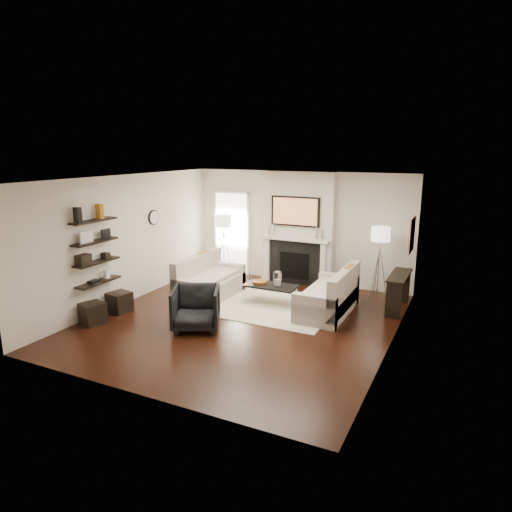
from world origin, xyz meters
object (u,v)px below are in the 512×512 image
at_px(coffee_table, 271,286).
at_px(lamp_left_shade, 224,221).
at_px(loveseat_left_base, 210,288).
at_px(loveseat_right_base, 327,303).
at_px(armchair, 196,306).
at_px(lamp_right_shade, 381,234).
at_px(ottoman_near, 120,302).

xyz_separation_m(coffee_table, lamp_left_shade, (-1.94, 1.41, 1.05)).
relative_size(loveseat_left_base, coffee_table, 1.64).
bearing_deg(loveseat_right_base, coffee_table, -179.90).
bearing_deg(coffee_table, armchair, -110.51).
bearing_deg(loveseat_left_base, lamp_left_shade, 109.35).
bearing_deg(lamp_right_shade, loveseat_left_base, -155.65).
bearing_deg(coffee_table, ottoman_near, -145.40).
bearing_deg(loveseat_right_base, loveseat_left_base, -175.89).
xyz_separation_m(loveseat_right_base, ottoman_near, (-3.80, -1.77, -0.01)).
relative_size(coffee_table, armchair, 1.29).
relative_size(coffee_table, lamp_left_shade, 2.75).
bearing_deg(lamp_left_shade, ottoman_near, -101.06).
height_order(loveseat_left_base, lamp_left_shade, lamp_left_shade).
bearing_deg(lamp_left_shade, armchair, -68.77).
relative_size(armchair, lamp_left_shade, 2.13).
relative_size(loveseat_right_base, ottoman_near, 4.50).
xyz_separation_m(armchair, ottoman_near, (-1.88, 0.06, -0.23)).
relative_size(loveseat_right_base, armchair, 2.11).
bearing_deg(coffee_table, lamp_left_shade, 143.95).
bearing_deg(lamp_right_shade, ottoman_near, -145.65).
height_order(loveseat_left_base, loveseat_right_base, same).
relative_size(lamp_left_shade, lamp_right_shade, 1.00).
bearing_deg(loveseat_left_base, armchair, -66.99).
relative_size(loveseat_right_base, lamp_right_shade, 4.50).
bearing_deg(coffee_table, loveseat_right_base, 0.10).
height_order(coffee_table, lamp_right_shade, lamp_right_shade).
relative_size(coffee_table, ottoman_near, 2.75).
bearing_deg(loveseat_left_base, lamp_right_shade, 24.35).
xyz_separation_m(loveseat_left_base, lamp_right_shade, (3.34, 1.51, 1.24)).
height_order(loveseat_left_base, ottoman_near, loveseat_left_base).
relative_size(loveseat_left_base, armchair, 2.11).
relative_size(loveseat_left_base, lamp_left_shade, 4.50).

